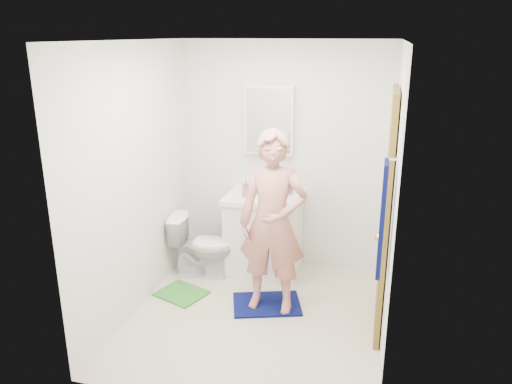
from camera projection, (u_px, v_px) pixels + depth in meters
floor at (256, 317)px, 4.53m from camera, size 2.20×2.40×0.02m
ceiling at (256, 39)px, 3.79m from camera, size 2.20×2.40×0.02m
wall_back at (285, 157)px, 5.28m from camera, size 2.20×0.02×2.40m
wall_front at (207, 248)px, 3.05m from camera, size 2.20×0.02×2.40m
wall_left at (135, 181)px, 4.43m from camera, size 0.02×2.40×2.40m
wall_right at (393, 201)px, 3.90m from camera, size 0.02×2.40×2.40m
vanity_cabinet at (264, 236)px, 5.29m from camera, size 0.75×0.55×0.80m
countertop at (264, 198)px, 5.16m from camera, size 0.79×0.59×0.05m
sink_basin at (264, 197)px, 5.15m from camera, size 0.40×0.40×0.03m
faucet at (268, 185)px, 5.30m from camera, size 0.03×0.03×0.12m
medicine_cabinet at (270, 120)px, 5.13m from camera, size 0.50×0.12×0.70m
mirror_panel at (268, 121)px, 5.07m from camera, size 0.46×0.01×0.66m
door at (386, 215)px, 4.10m from camera, size 0.05×0.80×2.05m
door_knob at (379, 238)px, 3.84m from camera, size 0.07×0.07×0.07m
towel at (382, 219)px, 3.38m from camera, size 0.03×0.24×0.80m
towel_hook at (393, 159)px, 3.24m from camera, size 0.06×0.02×0.02m
toilet at (202, 245)px, 5.22m from camera, size 0.68×0.44×0.66m
bath_mat at (267, 304)px, 4.71m from camera, size 0.73×0.62×0.02m
green_rug at (182, 293)px, 4.90m from camera, size 0.55×0.51×0.02m
soap_dispenser at (246, 188)px, 5.10m from camera, size 0.10×0.10×0.18m
toothbrush_cup at (288, 189)px, 5.21m from camera, size 0.15×0.15×0.09m
man at (273, 223)px, 4.40m from camera, size 0.61×0.41×1.67m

